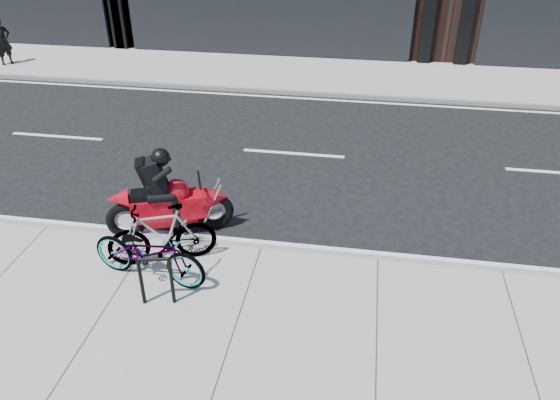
% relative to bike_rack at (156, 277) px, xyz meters
% --- Properties ---
extents(ground, '(120.00, 120.00, 0.00)m').
position_rel_bike_rack_xyz_m(ground, '(1.25, 3.60, -0.62)').
color(ground, black).
rests_on(ground, ground).
extents(sidewalk_near, '(60.00, 6.00, 0.13)m').
position_rel_bike_rack_xyz_m(sidewalk_near, '(1.25, -1.40, -0.56)').
color(sidewalk_near, gray).
rests_on(sidewalk_near, ground).
extents(sidewalk_far, '(60.00, 3.50, 0.13)m').
position_rel_bike_rack_xyz_m(sidewalk_far, '(1.25, 11.35, -0.56)').
color(sidewalk_far, gray).
rests_on(sidewalk_far, ground).
extents(bike_rack, '(0.49, 0.14, 0.84)m').
position_rel_bike_rack_xyz_m(bike_rack, '(0.00, 0.00, 0.00)').
color(bike_rack, black).
rests_on(bike_rack, sidewalk_near).
extents(bicycle_front, '(2.04, 1.02, 1.02)m').
position_rel_bike_rack_xyz_m(bicycle_front, '(-0.32, 0.54, 0.02)').
color(bicycle_front, gray).
rests_on(bicycle_front, sidewalk_near).
extents(bicycle_rear, '(1.82, 1.10, 1.06)m').
position_rel_bike_rack_xyz_m(bicycle_rear, '(-0.27, 1.00, 0.04)').
color(bicycle_rear, gray).
rests_on(bicycle_rear, sidewalk_near).
extents(motorcycle, '(2.20, 1.07, 1.72)m').
position_rel_bike_rack_xyz_m(motorcycle, '(-0.40, 2.04, 0.07)').
color(motorcycle, black).
rests_on(motorcycle, ground).
extents(pedestrian, '(0.60, 0.66, 1.52)m').
position_rel_bike_rack_xyz_m(pedestrian, '(-9.20, 10.56, 0.27)').
color(pedestrian, black).
rests_on(pedestrian, sidewalk_far).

